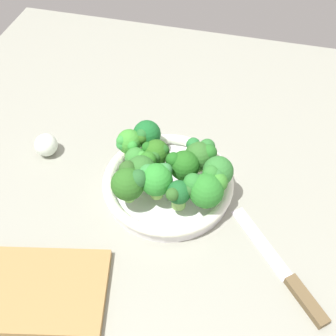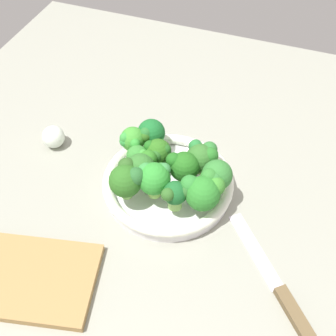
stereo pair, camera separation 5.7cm
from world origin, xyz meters
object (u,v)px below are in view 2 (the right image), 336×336
(broccoli_floret_4, at_px, (154,177))
(cutting_board, at_px, (30,278))
(broccoli_floret_10, at_px, (127,179))
(broccoli_floret_8, at_px, (140,167))
(garlic_bulb, at_px, (53,137))
(broccoli_floret_2, at_px, (184,166))
(broccoli_floret_11, at_px, (132,140))
(broccoli_floret_3, at_px, (158,152))
(broccoli_floret_6, at_px, (138,157))
(broccoli_floret_0, at_px, (203,192))
(broccoli_floret_5, at_px, (151,133))
(broccoli_floret_1, at_px, (202,156))
(broccoli_floret_9, at_px, (175,194))
(knife, at_px, (279,289))
(broccoli_floret_7, at_px, (216,176))
(bowl, at_px, (168,184))

(broccoli_floret_4, relative_size, cutting_board, 0.34)
(broccoli_floret_10, bearing_deg, cutting_board, -115.52)
(broccoli_floret_8, relative_size, cutting_board, 0.32)
(garlic_bulb, bearing_deg, broccoli_floret_10, -24.38)
(broccoli_floret_2, relative_size, broccoli_floret_11, 1.08)
(broccoli_floret_3, xyz_separation_m, broccoli_floret_10, (-0.03, -0.10, 0.01))
(broccoli_floret_6, xyz_separation_m, broccoli_floret_8, (0.02, -0.03, 0.01))
(broccoli_floret_0, height_order, broccoli_floret_5, broccoli_floret_0)
(broccoli_floret_2, bearing_deg, broccoli_floret_10, -139.77)
(broccoli_floret_5, bearing_deg, broccoli_floret_6, -90.81)
(broccoli_floret_1, bearing_deg, broccoli_floret_10, -135.46)
(broccoli_floret_9, relative_size, cutting_board, 0.28)
(knife, bearing_deg, broccoli_floret_8, 158.43)
(broccoli_floret_11, distance_m, cutting_board, 0.33)
(broccoli_floret_3, relative_size, cutting_board, 0.26)
(broccoli_floret_1, height_order, broccoli_floret_7, broccoli_floret_7)
(broccoli_floret_10, bearing_deg, broccoli_floret_2, 40.23)
(broccoli_floret_1, xyz_separation_m, broccoli_floret_10, (-0.11, -0.11, 0.01))
(bowl, height_order, broccoli_floret_5, broccoli_floret_5)
(broccoli_floret_6, relative_size, garlic_bulb, 1.08)
(broccoli_floret_0, xyz_separation_m, cutting_board, (-0.24, -0.23, -0.07))
(broccoli_floret_3, relative_size, broccoli_floret_6, 1.12)
(broccoli_floret_0, relative_size, broccoli_floret_11, 1.30)
(broccoli_floret_2, xyz_separation_m, broccoli_floret_11, (-0.12, 0.03, -0.00))
(broccoli_floret_1, bearing_deg, broccoli_floret_5, 167.25)
(broccoli_floret_3, distance_m, broccoli_floret_10, 0.10)
(knife, distance_m, cutting_board, 0.43)
(broccoli_floret_1, relative_size, broccoli_floret_10, 0.86)
(broccoli_floret_4, bearing_deg, broccoli_floret_6, 136.86)
(broccoli_floret_3, distance_m, garlic_bulb, 0.26)
(broccoli_floret_5, bearing_deg, broccoli_floret_8, -80.24)
(bowl, relative_size, broccoli_floret_6, 4.90)
(bowl, xyz_separation_m, broccoli_floret_9, (0.04, -0.06, 0.06))
(broccoli_floret_4, height_order, broccoli_floret_10, broccoli_floret_4)
(cutting_board, bearing_deg, broccoli_floret_7, 46.91)
(broccoli_floret_6, xyz_separation_m, cutting_board, (-0.09, -0.28, -0.06))
(broccoli_floret_4, bearing_deg, broccoli_floret_7, 21.07)
(broccoli_floret_1, bearing_deg, garlic_bulb, -178.60)
(broccoli_floret_10, distance_m, knife, 0.33)
(broccoli_floret_0, xyz_separation_m, broccoli_floret_4, (-0.10, -0.00, 0.00))
(broccoli_floret_9, bearing_deg, broccoli_floret_8, 155.76)
(broccoli_floret_11, xyz_separation_m, cutting_board, (-0.06, -0.32, -0.07))
(broccoli_floret_9, bearing_deg, broccoli_floret_11, 141.25)
(broccoli_floret_2, distance_m, broccoli_floret_8, 0.08)
(broccoli_floret_2, bearing_deg, knife, -34.15)
(broccoli_floret_4, height_order, broccoli_floret_8, broccoli_floret_4)
(broccoli_floret_8, bearing_deg, broccoli_floret_10, -103.50)
(broccoli_floret_0, height_order, broccoli_floret_1, broccoli_floret_0)
(knife, bearing_deg, broccoli_floret_5, 145.82)
(broccoli_floret_7, bearing_deg, broccoli_floret_10, -157.99)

